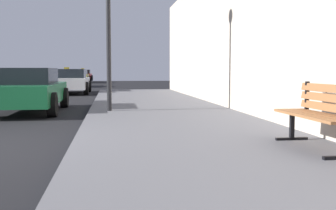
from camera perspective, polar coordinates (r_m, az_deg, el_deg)
name	(u,v)px	position (r m, az deg, el deg)	size (l,w,h in m)	color
sidewalk	(199,139)	(6.70, 4.32, -4.82)	(4.00, 32.00, 0.15)	#5B5B60
building_wall	(328,4)	(7.48, 21.60, 13.10)	(0.70, 32.00, 4.63)	#BCAD99
bench	(322,111)	(5.83, 20.80, -0.78)	(0.52, 1.60, 0.89)	brown
car_green	(27,90)	(12.27, -19.29, 2.02)	(2.00, 4.30, 1.27)	#196638
car_white	(69,81)	(21.55, -13.71, 3.29)	(2.06, 4.48, 1.27)	white
car_silver	(67,78)	(30.52, -14.02, 3.71)	(1.94, 4.09, 1.43)	#B7B7BF
car_yellow	(79,76)	(40.15, -12.48, 4.00)	(2.04, 4.47, 1.27)	yellow
car_red	(83,75)	(46.46, -11.90, 4.12)	(2.06, 4.32, 1.43)	red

